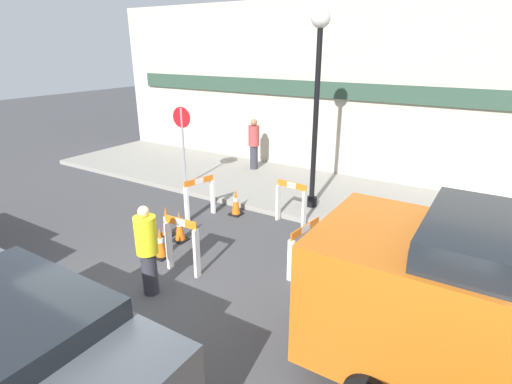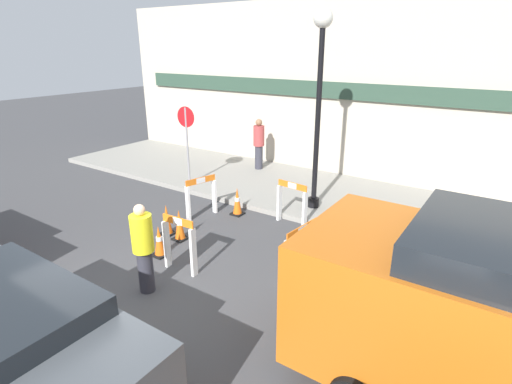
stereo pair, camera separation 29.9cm
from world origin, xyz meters
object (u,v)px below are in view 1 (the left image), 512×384
object	(u,v)px
person_worker	(147,248)
parked_car_1	(12,357)
streetlamp_post	(317,85)
stop_sign	(183,134)
person_pedestrian	(254,143)

from	to	relation	value
person_worker	parked_car_1	distance (m)	2.68
streetlamp_post	person_worker	xyz separation A→B (m)	(-0.82, -4.90, -2.34)
stop_sign	parked_car_1	xyz separation A→B (m)	(3.80, -7.05, -0.78)
streetlamp_post	parked_car_1	world-z (taller)	streetlamp_post
person_pedestrian	streetlamp_post	bearing A→B (deg)	163.57
stop_sign	person_worker	xyz separation A→B (m)	(3.13, -4.45, -0.82)
person_worker	parked_car_1	xyz separation A→B (m)	(0.67, -2.60, 0.04)
person_worker	person_pedestrian	distance (m)	7.33
person_pedestrian	parked_car_1	size ratio (longest dim) A/B	0.43
streetlamp_post	stop_sign	xyz separation A→B (m)	(-3.95, -0.45, -1.52)
person_pedestrian	parked_car_1	bearing A→B (deg)	124.39
stop_sign	person_pedestrian	distance (m)	2.74
person_worker	streetlamp_post	bearing A→B (deg)	-3.32
stop_sign	person_pedestrian	size ratio (longest dim) A/B	1.37
streetlamp_post	stop_sign	bearing A→B (deg)	-173.47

